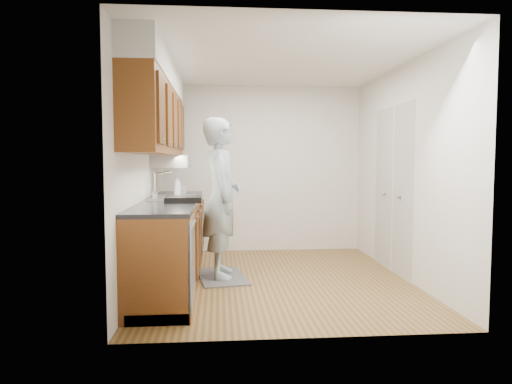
{
  "coord_description": "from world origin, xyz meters",
  "views": [
    {
      "loc": [
        -0.66,
        -5.17,
        1.38
      ],
      "look_at": [
        -0.22,
        0.25,
        1.0
      ],
      "focal_mm": 32.0,
      "sensor_mm": 36.0,
      "label": 1
    }
  ],
  "objects_px": {
    "soap_bottle_a": "(178,186)",
    "dish_rack": "(183,199)",
    "soap_bottle_b": "(182,188)",
    "person": "(221,187)",
    "soda_can": "(178,190)"
  },
  "relations": [
    {
      "from": "person",
      "to": "soap_bottle_a",
      "type": "xyz_separation_m",
      "value": [
        -0.54,
        0.4,
        -0.01
      ]
    },
    {
      "from": "person",
      "to": "soda_can",
      "type": "xyz_separation_m",
      "value": [
        -0.54,
        0.45,
        -0.06
      ]
    },
    {
      "from": "person",
      "to": "soap_bottle_a",
      "type": "height_order",
      "value": "person"
    },
    {
      "from": "soap_bottle_a",
      "to": "soda_can",
      "type": "bearing_deg",
      "value": 85.8
    },
    {
      "from": "person",
      "to": "soap_bottle_a",
      "type": "relative_size",
      "value": 8.4
    },
    {
      "from": "soap_bottle_a",
      "to": "soap_bottle_b",
      "type": "xyz_separation_m",
      "value": [
        0.03,
        0.31,
        -0.04
      ]
    },
    {
      "from": "soap_bottle_b",
      "to": "soda_can",
      "type": "bearing_deg",
      "value": -95.83
    },
    {
      "from": "soap_bottle_a",
      "to": "soda_can",
      "type": "distance_m",
      "value": 0.08
    },
    {
      "from": "soda_can",
      "to": "person",
      "type": "bearing_deg",
      "value": -40.32
    },
    {
      "from": "soap_bottle_a",
      "to": "soap_bottle_b",
      "type": "height_order",
      "value": "soap_bottle_a"
    },
    {
      "from": "soap_bottle_a",
      "to": "soda_can",
      "type": "xyz_separation_m",
      "value": [
        0.0,
        0.06,
        -0.06
      ]
    },
    {
      "from": "soap_bottle_a",
      "to": "dish_rack",
      "type": "distance_m",
      "value": 0.89
    },
    {
      "from": "soda_can",
      "to": "dish_rack",
      "type": "distance_m",
      "value": 0.94
    },
    {
      "from": "dish_rack",
      "to": "soda_can",
      "type": "bearing_deg",
      "value": 96.24
    },
    {
      "from": "person",
      "to": "soap_bottle_b",
      "type": "relative_size",
      "value": 12.53
    }
  ]
}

